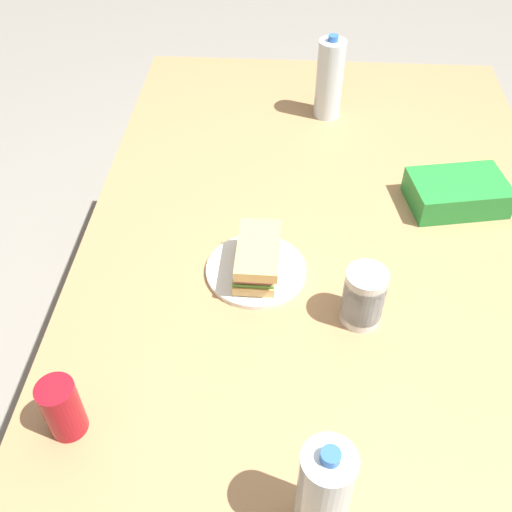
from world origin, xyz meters
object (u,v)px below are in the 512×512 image
at_px(chip_bag, 457,193).
at_px(water_bottle_tall, 329,79).
at_px(dining_table, 324,269).
at_px(paper_plate, 256,270).
at_px(water_bottle_spare, 324,492).
at_px(plastic_cup_stack, 364,297).
at_px(soda_can_red, 62,408).
at_px(sandwich, 257,256).

height_order(chip_bag, water_bottle_tall, water_bottle_tall).
relative_size(dining_table, chip_bag, 7.92).
bearing_deg(water_bottle_tall, chip_bag, 38.02).
bearing_deg(dining_table, paper_plate, -58.95).
height_order(paper_plate, water_bottle_spare, water_bottle_spare).
xyz_separation_m(dining_table, plastic_cup_stack, (0.21, 0.06, 0.14)).
xyz_separation_m(dining_table, soda_can_red, (0.49, -0.46, 0.14)).
bearing_deg(water_bottle_spare, water_bottle_tall, 178.25).
distance_m(chip_bag, plastic_cup_stack, 0.46).
distance_m(sandwich, soda_can_red, 0.50).
distance_m(sandwich, chip_bag, 0.55).
xyz_separation_m(dining_table, paper_plate, (0.10, -0.16, 0.08)).
relative_size(dining_table, sandwich, 9.95).
distance_m(paper_plate, sandwich, 0.05).
height_order(paper_plate, sandwich, sandwich).
bearing_deg(soda_can_red, sandwich, 142.11).
height_order(dining_table, chip_bag, chip_bag).
bearing_deg(plastic_cup_stack, water_bottle_spare, -12.14).
bearing_deg(paper_plate, chip_bag, 119.15).
bearing_deg(sandwich, plastic_cup_stack, 62.90).
xyz_separation_m(chip_bag, water_bottle_tall, (-0.40, -0.31, 0.08)).
bearing_deg(dining_table, water_bottle_tall, 178.94).
relative_size(dining_table, water_bottle_tall, 7.43).
relative_size(dining_table, soda_can_red, 14.93).
height_order(chip_bag, water_bottle_spare, water_bottle_spare).
height_order(plastic_cup_stack, water_bottle_spare, water_bottle_spare).
bearing_deg(chip_bag, water_bottle_spare, -124.54).
relative_size(paper_plate, chip_bag, 0.96).
distance_m(plastic_cup_stack, water_bottle_spare, 0.43).
bearing_deg(dining_table, chip_bag, 118.19).
distance_m(chip_bag, water_bottle_tall, 0.51).
relative_size(paper_plate, water_bottle_tall, 0.90).
xyz_separation_m(paper_plate, sandwich, (0.00, 0.00, 0.05)).
relative_size(sandwich, water_bottle_tall, 0.75).
xyz_separation_m(water_bottle_tall, water_bottle_spare, (1.20, -0.04, -0.01)).
xyz_separation_m(dining_table, water_bottle_spare, (0.63, -0.03, 0.18)).
xyz_separation_m(water_bottle_tall, plastic_cup_stack, (0.78, 0.05, -0.05)).
bearing_deg(water_bottle_tall, water_bottle_spare, -1.75).
bearing_deg(sandwich, water_bottle_spare, 13.89).
distance_m(dining_table, soda_can_red, 0.69).
relative_size(sandwich, water_bottle_spare, 0.82).
distance_m(paper_plate, soda_can_red, 0.50).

